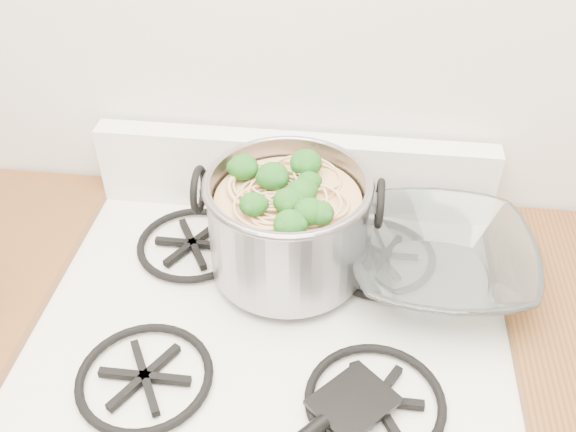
{
  "coord_description": "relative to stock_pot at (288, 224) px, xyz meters",
  "views": [
    {
      "loc": [
        0.11,
        0.56,
        1.7
      ],
      "look_at": [
        0.01,
        1.37,
        1.03
      ],
      "focal_mm": 40.0,
      "sensor_mm": 36.0,
      "label": 1
    }
  ],
  "objects": [
    {
      "name": "stock_pot",
      "position": [
        0.0,
        0.0,
        0.0
      ],
      "size": [
        0.31,
        0.28,
        0.19
      ],
      "color": "gray",
      "rests_on": "gas_range"
    },
    {
      "name": "spatula",
      "position": [
        0.13,
        -0.27,
        -0.08
      ],
      "size": [
        0.42,
        0.42,
        0.02
      ],
      "primitive_type": null,
      "rotation": [
        0.0,
        0.0,
        -0.74
      ],
      "color": "black",
      "rests_on": "gas_range"
    },
    {
      "name": "glass_bowl",
      "position": [
        0.26,
        -0.0,
        -0.07
      ],
      "size": [
        0.13,
        0.13,
        0.03
      ],
      "primitive_type": "imported",
      "rotation": [
        0.0,
        0.0,
        0.04
      ],
      "color": "white",
      "rests_on": "gas_range"
    }
  ]
}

